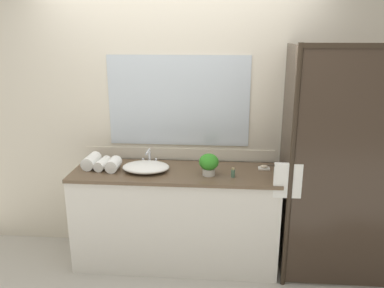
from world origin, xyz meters
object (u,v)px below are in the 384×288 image
object	(u,v)px
potted_plant	(209,163)
rolled_towel_far_edge	(114,164)
soap_dish	(264,167)
rolled_towel_near_edge	(91,161)
sink_basin	(146,167)
amenity_bottle_conditioner	(233,173)
faucet	(149,159)
rolled_towel_middle	(103,164)
amenity_bottle_lotion	(206,164)

from	to	relation	value
potted_plant	rolled_towel_far_edge	distance (m)	0.84
soap_dish	rolled_towel_near_edge	size ratio (longest dim) A/B	0.44
sink_basin	amenity_bottle_conditioner	size ratio (longest dim) A/B	5.07
faucet	sink_basin	bearing A→B (deg)	-90.00
faucet	soap_dish	bearing A→B (deg)	-1.44
rolled_towel_far_edge	rolled_towel_near_edge	bearing A→B (deg)	164.09
potted_plant	rolled_towel_near_edge	xyz separation A→B (m)	(-1.06, 0.11, -0.05)
faucet	rolled_towel_far_edge	xyz separation A→B (m)	(-0.29, -0.16, 0.00)
rolled_towel_middle	rolled_towel_far_edge	xyz separation A→B (m)	(0.11, -0.04, 0.01)
rolled_towel_near_edge	amenity_bottle_conditioner	bearing A→B (deg)	-6.58
rolled_towel_near_edge	rolled_towel_middle	xyz separation A→B (m)	(0.11, -0.03, -0.01)
soap_dish	amenity_bottle_conditioner	bearing A→B (deg)	-141.76
sink_basin	faucet	bearing A→B (deg)	90.00
rolled_towel_far_edge	amenity_bottle_conditioner	bearing A→B (deg)	-4.54
amenity_bottle_lotion	rolled_towel_middle	distance (m)	0.92
soap_dish	rolled_towel_near_edge	distance (m)	1.55
faucet	rolled_towel_far_edge	size ratio (longest dim) A/B	0.93
potted_plant	sink_basin	bearing A→B (deg)	174.63
amenity_bottle_lotion	rolled_towel_middle	size ratio (longest dim) A/B	0.48
potted_plant	faucet	bearing A→B (deg)	158.75
amenity_bottle_lotion	rolled_towel_middle	world-z (taller)	amenity_bottle_lotion
soap_dish	sink_basin	bearing A→B (deg)	-172.49
soap_dish	rolled_towel_far_edge	distance (m)	1.33
rolled_towel_far_edge	sink_basin	bearing A→B (deg)	0.25
faucet	rolled_towel_middle	xyz separation A→B (m)	(-0.40, -0.13, -0.01)
amenity_bottle_lotion	rolled_towel_near_edge	size ratio (longest dim) A/B	0.43
amenity_bottle_lotion	rolled_towel_middle	xyz separation A→B (m)	(-0.92, -0.05, -0.00)
sink_basin	faucet	size ratio (longest dim) A/B	2.43
potted_plant	amenity_bottle_conditioner	distance (m)	0.22
amenity_bottle_conditioner	amenity_bottle_lotion	bearing A→B (deg)	143.78
sink_basin	potted_plant	bearing A→B (deg)	-5.37
faucet	potted_plant	distance (m)	0.59
soap_dish	rolled_towel_far_edge	world-z (taller)	rolled_towel_far_edge
amenity_bottle_conditioner	rolled_towel_far_edge	world-z (taller)	rolled_towel_far_edge
faucet	rolled_towel_far_edge	world-z (taller)	faucet
faucet	amenity_bottle_lotion	bearing A→B (deg)	-8.10
amenity_bottle_lotion	sink_basin	bearing A→B (deg)	-170.35
rolled_towel_middle	rolled_towel_far_edge	size ratio (longest dim) A/B	1.13
amenity_bottle_lotion	rolled_towel_far_edge	xyz separation A→B (m)	(-0.81, -0.09, 0.01)
amenity_bottle_lotion	rolled_towel_far_edge	size ratio (longest dim) A/B	0.54
potted_plant	rolled_towel_near_edge	world-z (taller)	potted_plant
amenity_bottle_lotion	rolled_towel_far_edge	distance (m)	0.81
faucet	potted_plant	xyz separation A→B (m)	(0.55, -0.21, 0.05)
potted_plant	rolled_towel_far_edge	world-z (taller)	potted_plant
sink_basin	rolled_towel_near_edge	xyz separation A→B (m)	(-0.51, 0.06, 0.02)
rolled_towel_near_edge	rolled_towel_far_edge	size ratio (longest dim) A/B	1.24
amenity_bottle_lotion	rolled_towel_middle	bearing A→B (deg)	-176.65
amenity_bottle_lotion	rolled_towel_far_edge	bearing A→B (deg)	-173.66
sink_basin	potted_plant	world-z (taller)	potted_plant
amenity_bottle_conditioner	amenity_bottle_lotion	distance (m)	0.29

